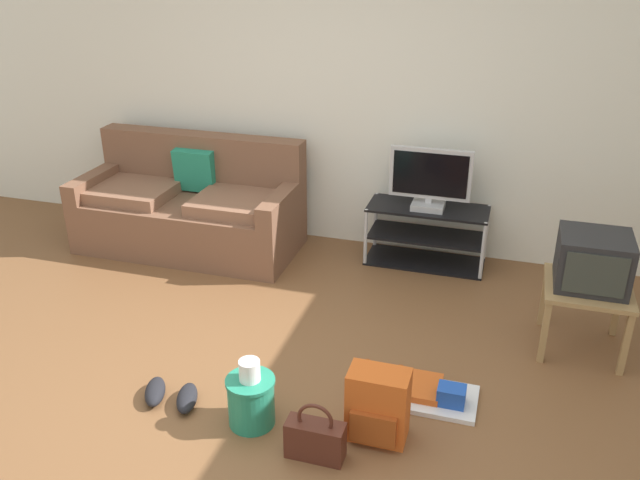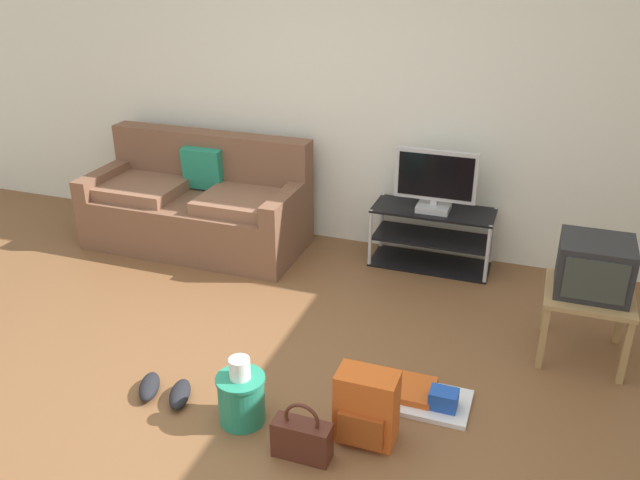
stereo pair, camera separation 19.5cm
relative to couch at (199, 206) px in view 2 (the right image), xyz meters
name	(u,v)px [view 2 (the right image)]	position (x,y,z in m)	size (l,w,h in m)	color
ground_plane	(239,404)	(1.30, -1.91, -0.36)	(9.00, 9.80, 0.02)	brown
wall_back	(363,88)	(1.30, 0.54, 1.00)	(9.00, 0.10, 2.70)	silver
couch	(199,206)	(0.00, 0.00, 0.00)	(1.86, 0.85, 0.93)	brown
tv_stand	(432,237)	(2.00, 0.24, -0.10)	(0.96, 0.40, 0.49)	black
flat_tv	(435,181)	(2.00, 0.22, 0.39)	(0.64, 0.22, 0.50)	#B2B2B7
side_table	(588,302)	(3.16, -0.72, 0.05)	(0.53, 0.53, 0.46)	#9E7A4C
crt_tv	(594,267)	(3.16, -0.70, 0.29)	(0.43, 0.41, 0.34)	#232326
backpack	(366,407)	(2.07, -1.94, -0.14)	(0.32, 0.27, 0.41)	#CC561E
handbag	(302,438)	(1.80, -2.19, -0.23)	(0.31, 0.12, 0.34)	#4C2319
cleaning_bucket	(241,395)	(1.38, -2.04, -0.17)	(0.27, 0.27, 0.41)	#238466
sneakers_pair	(165,390)	(0.86, -2.00, -0.30)	(0.41, 0.29, 0.09)	black
floor_tray	(429,398)	(2.34, -1.54, -0.31)	(0.47, 0.35, 0.14)	silver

